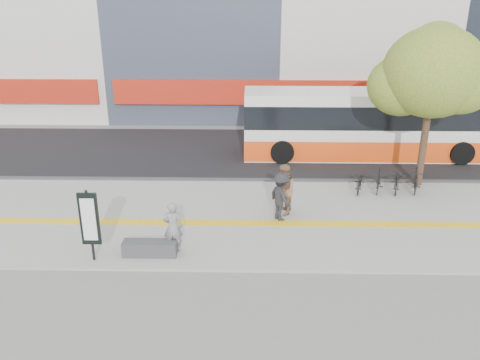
{
  "coord_description": "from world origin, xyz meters",
  "views": [
    {
      "loc": [
        0.36,
        -14.01,
        7.5
      ],
      "look_at": [
        0.01,
        2.0,
        1.26
      ],
      "focal_mm": 36.78,
      "sensor_mm": 36.0,
      "label": 1
    }
  ],
  "objects_px": {
    "bench": "(150,248)",
    "seated_woman": "(173,227)",
    "pedestrian_dark": "(281,197)",
    "signboard": "(89,220)",
    "bus": "(368,126)",
    "pedestrian_tan": "(284,190)",
    "street_tree": "(432,74)"
  },
  "relations": [
    {
      "from": "seated_woman",
      "to": "pedestrian_dark",
      "type": "height_order",
      "value": "pedestrian_dark"
    },
    {
      "from": "pedestrian_dark",
      "to": "seated_woman",
      "type": "bearing_deg",
      "value": 94.14
    },
    {
      "from": "bench",
      "to": "bus",
      "type": "height_order",
      "value": "bus"
    },
    {
      "from": "bench",
      "to": "seated_woman",
      "type": "distance_m",
      "value": 0.92
    },
    {
      "from": "seated_woman",
      "to": "pedestrian_tan",
      "type": "xyz_separation_m",
      "value": [
        3.47,
        2.72,
        0.11
      ]
    },
    {
      "from": "street_tree",
      "to": "seated_woman",
      "type": "height_order",
      "value": "street_tree"
    },
    {
      "from": "street_tree",
      "to": "pedestrian_tan",
      "type": "height_order",
      "value": "street_tree"
    },
    {
      "from": "street_tree",
      "to": "pedestrian_dark",
      "type": "bearing_deg",
      "value": -148.73
    },
    {
      "from": "bench",
      "to": "pedestrian_dark",
      "type": "height_order",
      "value": "pedestrian_dark"
    },
    {
      "from": "bus",
      "to": "pedestrian_tan",
      "type": "height_order",
      "value": "bus"
    },
    {
      "from": "pedestrian_dark",
      "to": "signboard",
      "type": "bearing_deg",
      "value": 86.81
    },
    {
      "from": "street_tree",
      "to": "pedestrian_tan",
      "type": "xyz_separation_m",
      "value": [
        -5.64,
        -3.03,
        -3.52
      ]
    },
    {
      "from": "pedestrian_tan",
      "to": "bus",
      "type": "bearing_deg",
      "value": 141.38
    },
    {
      "from": "bus",
      "to": "pedestrian_tan",
      "type": "xyz_separation_m",
      "value": [
        -4.33,
        -6.71,
        -0.52
      ]
    },
    {
      "from": "bench",
      "to": "street_tree",
      "type": "bearing_deg",
      "value": 31.62
    },
    {
      "from": "street_tree",
      "to": "seated_woman",
      "type": "bearing_deg",
      "value": -147.69
    },
    {
      "from": "signboard",
      "to": "pedestrian_dark",
      "type": "height_order",
      "value": "signboard"
    },
    {
      "from": "signboard",
      "to": "bus",
      "type": "xyz_separation_m",
      "value": [
        10.07,
        10.01,
        0.14
      ]
    },
    {
      "from": "street_tree",
      "to": "bus",
      "type": "xyz_separation_m",
      "value": [
        -1.31,
        3.68,
        -3.0
      ]
    },
    {
      "from": "bus",
      "to": "pedestrian_tan",
      "type": "bearing_deg",
      "value": -122.81
    },
    {
      "from": "pedestrian_tan",
      "to": "seated_woman",
      "type": "bearing_deg",
      "value": -57.67
    },
    {
      "from": "street_tree",
      "to": "pedestrian_dark",
      "type": "xyz_separation_m",
      "value": [
        -5.76,
        -3.5,
        -3.58
      ]
    },
    {
      "from": "bench",
      "to": "pedestrian_dark",
      "type": "relative_size",
      "value": 0.94
    },
    {
      "from": "signboard",
      "to": "pedestrian_dark",
      "type": "distance_m",
      "value": 6.3
    },
    {
      "from": "pedestrian_tan",
      "to": "pedestrian_dark",
      "type": "distance_m",
      "value": 0.49
    },
    {
      "from": "bench",
      "to": "pedestrian_dark",
      "type": "bearing_deg",
      "value": 32.12
    },
    {
      "from": "pedestrian_tan",
      "to": "pedestrian_dark",
      "type": "relative_size",
      "value": 1.07
    },
    {
      "from": "bus",
      "to": "pedestrian_tan",
      "type": "relative_size",
      "value": 6.35
    },
    {
      "from": "bench",
      "to": "seated_woman",
      "type": "relative_size",
      "value": 1.0
    },
    {
      "from": "bench",
      "to": "seated_woman",
      "type": "height_order",
      "value": "seated_woman"
    },
    {
      "from": "street_tree",
      "to": "seated_woman",
      "type": "distance_m",
      "value": 11.37
    },
    {
      "from": "seated_woman",
      "to": "pedestrian_tan",
      "type": "height_order",
      "value": "pedestrian_tan"
    }
  ]
}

